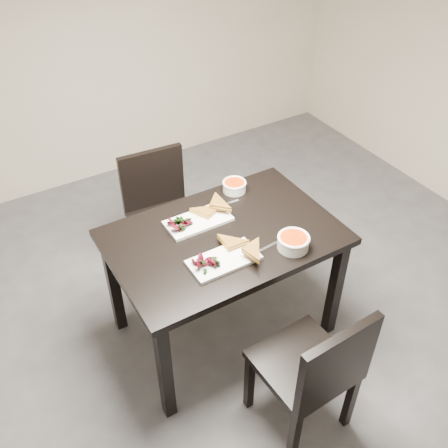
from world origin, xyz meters
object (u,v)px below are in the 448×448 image
at_px(table, 224,248).
at_px(chair_near, 316,369).
at_px(plate_far, 198,221).
at_px(plate_near, 224,260).
at_px(soup_bowl_near, 293,241).
at_px(chair_far, 161,208).
at_px(soup_bowl_far, 234,186).

relative_size(table, chair_near, 1.41).
bearing_deg(table, plate_far, 113.04).
bearing_deg(plate_near, soup_bowl_near, -14.80).
bearing_deg(plate_far, table, -66.96).
distance_m(plate_near, plate_far, 0.34).
height_order(chair_far, soup_bowl_far, chair_far).
bearing_deg(chair_near, soup_bowl_near, 64.43).
bearing_deg(soup_bowl_far, plate_far, -154.94).
relative_size(chair_far, soup_bowl_near, 5.09).
height_order(table, plate_far, plate_far).
distance_m(soup_bowl_near, soup_bowl_far, 0.58).
bearing_deg(table, chair_far, 94.67).
xyz_separation_m(table, chair_far, (-0.06, 0.71, -0.17)).
xyz_separation_m(chair_near, plate_far, (-0.10, 0.93, 0.27)).
relative_size(table, plate_far, 3.39).
bearing_deg(chair_near, table, 90.13).
bearing_deg(plate_far, chair_near, -83.97).
bearing_deg(chair_near, soup_bowl_far, 76.06).
bearing_deg(table, plate_near, -121.18).
xyz_separation_m(chair_far, soup_bowl_far, (0.31, -0.40, 0.30)).
bearing_deg(soup_bowl_near, soup_bowl_far, 89.11).
xyz_separation_m(chair_far, plate_near, (-0.05, -0.88, 0.27)).
bearing_deg(soup_bowl_far, soup_bowl_near, -90.89).
bearing_deg(soup_bowl_near, chair_far, 107.34).
distance_m(chair_near, soup_bowl_far, 1.14).
relative_size(chair_far, plate_near, 2.41).
height_order(chair_near, plate_far, chair_near).
xyz_separation_m(soup_bowl_near, soup_bowl_far, (0.01, 0.58, -0.01)).
xyz_separation_m(table, chair_near, (0.03, -0.77, -0.17)).
distance_m(chair_far, soup_bowl_far, 0.59).
relative_size(plate_near, soup_bowl_near, 2.11).
xyz_separation_m(chair_near, chair_far, (-0.09, 1.48, 0.00)).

